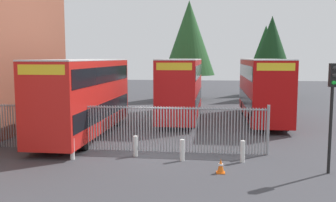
{
  "coord_description": "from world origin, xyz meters",
  "views": [
    {
      "loc": [
        2.63,
        -17.5,
        4.51
      ],
      "look_at": [
        0.0,
        4.0,
        2.0
      ],
      "focal_mm": 39.99,
      "sensor_mm": 36.0,
      "label": 1
    }
  ],
  "objects_px": {
    "bollard_center_front": "(135,146)",
    "traffic_light_kerbside": "(332,98)",
    "double_decker_bus_behind_fence_left": "(182,86)",
    "bollard_far_right": "(243,151)",
    "traffic_cone_by_gate": "(221,166)",
    "double_decker_bus_near_gate": "(85,94)",
    "double_decker_bus_behind_fence_right": "(263,87)",
    "bollard_near_left": "(72,149)",
    "bollard_near_right": "(182,150)"
  },
  "relations": [
    {
      "from": "double_decker_bus_near_gate",
      "to": "bollard_center_front",
      "type": "distance_m",
      "value": 5.99
    },
    {
      "from": "bollard_center_front",
      "to": "traffic_light_kerbside",
      "type": "xyz_separation_m",
      "value": [
        8.04,
        -1.59,
        2.51
      ]
    },
    {
      "from": "double_decker_bus_behind_fence_right",
      "to": "traffic_cone_by_gate",
      "type": "distance_m",
      "value": 13.36
    },
    {
      "from": "bollard_near_left",
      "to": "traffic_cone_by_gate",
      "type": "xyz_separation_m",
      "value": [
        6.52,
        -1.2,
        -0.19
      ]
    },
    {
      "from": "double_decker_bus_behind_fence_right",
      "to": "traffic_light_kerbside",
      "type": "height_order",
      "value": "double_decker_bus_behind_fence_right"
    },
    {
      "from": "bollard_near_right",
      "to": "bollard_center_front",
      "type": "bearing_deg",
      "value": 167.46
    },
    {
      "from": "double_decker_bus_behind_fence_right",
      "to": "traffic_light_kerbside",
      "type": "relative_size",
      "value": 2.51
    },
    {
      "from": "bollard_center_front",
      "to": "bollard_far_right",
      "type": "bearing_deg",
      "value": -4.69
    },
    {
      "from": "traffic_cone_by_gate",
      "to": "traffic_light_kerbside",
      "type": "distance_m",
      "value": 5.01
    },
    {
      "from": "bollard_near_left",
      "to": "bollard_center_front",
      "type": "relative_size",
      "value": 1.0
    },
    {
      "from": "bollard_far_right",
      "to": "traffic_cone_by_gate",
      "type": "bearing_deg",
      "value": -119.88
    },
    {
      "from": "double_decker_bus_behind_fence_right",
      "to": "traffic_cone_by_gate",
      "type": "bearing_deg",
      "value": -103.91
    },
    {
      "from": "bollard_near_left",
      "to": "traffic_light_kerbside",
      "type": "height_order",
      "value": "traffic_light_kerbside"
    },
    {
      "from": "traffic_cone_by_gate",
      "to": "double_decker_bus_near_gate",
      "type": "bearing_deg",
      "value": 140.8
    },
    {
      "from": "double_decker_bus_behind_fence_right",
      "to": "bollard_center_front",
      "type": "xyz_separation_m",
      "value": [
        -7.01,
        -10.72,
        -1.95
      ]
    },
    {
      "from": "double_decker_bus_behind_fence_left",
      "to": "bollard_center_front",
      "type": "relative_size",
      "value": 11.38
    },
    {
      "from": "bollard_far_right",
      "to": "double_decker_bus_near_gate",
      "type": "bearing_deg",
      "value": 152.12
    },
    {
      "from": "double_decker_bus_near_gate",
      "to": "bollard_center_front",
      "type": "xyz_separation_m",
      "value": [
        3.83,
        -4.18,
        -1.95
      ]
    },
    {
      "from": "bollard_far_right",
      "to": "bollard_near_right",
      "type": "bearing_deg",
      "value": -177.96
    },
    {
      "from": "bollard_far_right",
      "to": "bollard_near_left",
      "type": "bearing_deg",
      "value": -176.29
    },
    {
      "from": "double_decker_bus_behind_fence_left",
      "to": "bollard_center_front",
      "type": "xyz_separation_m",
      "value": [
        -1.19,
        -10.92,
        -1.95
      ]
    },
    {
      "from": "double_decker_bus_behind_fence_left",
      "to": "bollard_near_left",
      "type": "bearing_deg",
      "value": -108.14
    },
    {
      "from": "bollard_far_right",
      "to": "traffic_light_kerbside",
      "type": "height_order",
      "value": "traffic_light_kerbside"
    },
    {
      "from": "bollard_center_front",
      "to": "traffic_light_kerbside",
      "type": "relative_size",
      "value": 0.22
    },
    {
      "from": "double_decker_bus_near_gate",
      "to": "double_decker_bus_behind_fence_left",
      "type": "height_order",
      "value": "same"
    },
    {
      "from": "double_decker_bus_near_gate",
      "to": "traffic_cone_by_gate",
      "type": "height_order",
      "value": "double_decker_bus_near_gate"
    },
    {
      "from": "bollard_near_right",
      "to": "traffic_cone_by_gate",
      "type": "bearing_deg",
      "value": -44.01
    },
    {
      "from": "double_decker_bus_behind_fence_right",
      "to": "bollard_near_right",
      "type": "distance_m",
      "value": 12.36
    },
    {
      "from": "bollard_far_right",
      "to": "double_decker_bus_behind_fence_right",
      "type": "bearing_deg",
      "value": 78.8
    },
    {
      "from": "bollard_center_front",
      "to": "traffic_cone_by_gate",
      "type": "height_order",
      "value": "bollard_center_front"
    },
    {
      "from": "bollard_far_right",
      "to": "traffic_cone_by_gate",
      "type": "distance_m",
      "value": 1.95
    },
    {
      "from": "bollard_near_left",
      "to": "bollard_near_right",
      "type": "height_order",
      "value": "same"
    },
    {
      "from": "traffic_light_kerbside",
      "to": "bollard_near_left",
      "type": "bearing_deg",
      "value": 176.19
    },
    {
      "from": "bollard_near_left",
      "to": "bollard_near_right",
      "type": "distance_m",
      "value": 4.89
    },
    {
      "from": "double_decker_bus_behind_fence_left",
      "to": "traffic_cone_by_gate",
      "type": "distance_m",
      "value": 13.44
    },
    {
      "from": "double_decker_bus_near_gate",
      "to": "traffic_light_kerbside",
      "type": "distance_m",
      "value": 13.21
    },
    {
      "from": "double_decker_bus_near_gate",
      "to": "bollard_far_right",
      "type": "distance_m",
      "value": 9.97
    },
    {
      "from": "double_decker_bus_behind_fence_right",
      "to": "bollard_center_front",
      "type": "bearing_deg",
      "value": -123.18
    },
    {
      "from": "bollard_center_front",
      "to": "double_decker_bus_behind_fence_right",
      "type": "bearing_deg",
      "value": 56.82
    },
    {
      "from": "double_decker_bus_behind_fence_right",
      "to": "traffic_light_kerbside",
      "type": "distance_m",
      "value": 12.37
    },
    {
      "from": "bollard_center_front",
      "to": "traffic_light_kerbside",
      "type": "distance_m",
      "value": 8.57
    },
    {
      "from": "traffic_cone_by_gate",
      "to": "traffic_light_kerbside",
      "type": "relative_size",
      "value": 0.14
    },
    {
      "from": "double_decker_bus_near_gate",
      "to": "bollard_center_front",
      "type": "height_order",
      "value": "double_decker_bus_near_gate"
    },
    {
      "from": "double_decker_bus_behind_fence_left",
      "to": "bollard_far_right",
      "type": "bearing_deg",
      "value": -72.25
    },
    {
      "from": "bollard_near_right",
      "to": "traffic_light_kerbside",
      "type": "bearing_deg",
      "value": -10.72
    },
    {
      "from": "bollard_center_front",
      "to": "traffic_cone_by_gate",
      "type": "xyz_separation_m",
      "value": [
        3.84,
        -2.08,
        -0.19
      ]
    },
    {
      "from": "double_decker_bus_behind_fence_left",
      "to": "traffic_light_kerbside",
      "type": "relative_size",
      "value": 2.51
    },
    {
      "from": "double_decker_bus_behind_fence_left",
      "to": "bollard_center_front",
      "type": "distance_m",
      "value": 11.16
    },
    {
      "from": "bollard_near_right",
      "to": "bollard_far_right",
      "type": "distance_m",
      "value": 2.62
    },
    {
      "from": "bollard_near_left",
      "to": "traffic_cone_by_gate",
      "type": "distance_m",
      "value": 6.63
    }
  ]
}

